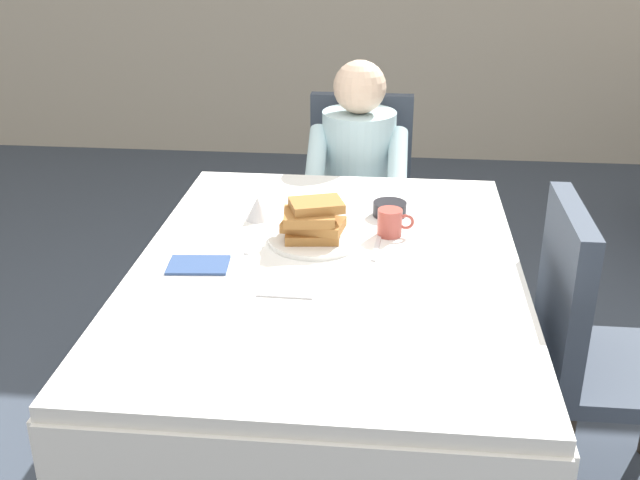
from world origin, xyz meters
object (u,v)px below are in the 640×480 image
(chair_diner, at_px, (359,191))
(spoon_near_edge, at_px, (285,296))
(cup_coffee, at_px, (391,222))
(knife_right_of_plate, at_px, (377,246))
(plate_breakfast, at_px, (314,240))
(syrup_pitcher, at_px, (258,209))
(diner_person, at_px, (358,172))
(dining_table_main, at_px, (328,290))
(bowl_butter, at_px, (390,209))
(breakfast_stack, at_px, (313,221))
(chair_right_side, at_px, (592,339))
(fork_left_of_plate, at_px, (252,241))

(chair_diner, distance_m, spoon_near_edge, 1.41)
(cup_coffee, height_order, knife_right_of_plate, cup_coffee)
(spoon_near_edge, bearing_deg, chair_diner, 85.79)
(plate_breakfast, xyz_separation_m, syrup_pitcher, (-0.20, 0.16, 0.03))
(diner_person, bearing_deg, knife_right_of_plate, 96.68)
(dining_table_main, height_order, cup_coffee, cup_coffee)
(bowl_butter, xyz_separation_m, knife_right_of_plate, (-0.03, -0.26, -0.02))
(breakfast_stack, xyz_separation_m, syrup_pitcher, (-0.20, 0.17, -0.03))
(diner_person, distance_m, bowl_butter, 0.66)
(breakfast_stack, distance_m, cup_coffee, 0.25)
(dining_table_main, relative_size, spoon_near_edge, 10.16)
(chair_diner, xyz_separation_m, chair_right_side, (0.74, -1.17, 0.00))
(chair_diner, distance_m, breakfast_stack, 1.08)
(diner_person, distance_m, fork_left_of_plate, 0.94)
(fork_left_of_plate, bearing_deg, plate_breakfast, -84.50)
(spoon_near_edge, bearing_deg, bowl_butter, 67.20)
(fork_left_of_plate, relative_size, knife_right_of_plate, 0.90)
(plate_breakfast, distance_m, breakfast_stack, 0.06)
(bowl_butter, bearing_deg, chair_diner, 99.88)
(bowl_butter, bearing_deg, breakfast_stack, -133.19)
(breakfast_stack, bearing_deg, bowl_butter, 46.81)
(breakfast_stack, distance_m, syrup_pitcher, 0.26)
(diner_person, height_order, cup_coffee, diner_person)
(chair_right_side, distance_m, knife_right_of_plate, 0.68)
(chair_diner, bearing_deg, syrup_pitcher, 71.76)
(chair_diner, relative_size, fork_left_of_plate, 5.17)
(chair_right_side, xyz_separation_m, breakfast_stack, (-0.83, 0.13, 0.28))
(diner_person, bearing_deg, bowl_butter, 102.23)
(breakfast_stack, bearing_deg, knife_right_of_plate, -4.82)
(bowl_butter, distance_m, syrup_pitcher, 0.43)
(fork_left_of_plate, bearing_deg, chair_diner, -15.15)
(chair_diner, bearing_deg, chair_right_side, 122.27)
(fork_left_of_plate, relative_size, spoon_near_edge, 1.20)
(chair_diner, bearing_deg, plate_breakfast, 85.29)
(chair_diner, bearing_deg, cup_coffee, 98.48)
(fork_left_of_plate, bearing_deg, spoon_near_edge, -156.73)
(dining_table_main, relative_size, chair_right_side, 1.64)
(cup_coffee, bearing_deg, plate_breakfast, -161.86)
(syrup_pitcher, height_order, fork_left_of_plate, syrup_pitcher)
(plate_breakfast, bearing_deg, fork_left_of_plate, -173.99)
(bowl_butter, bearing_deg, cup_coffee, -88.36)
(chair_right_side, distance_m, syrup_pitcher, 1.10)
(chair_right_side, relative_size, plate_breakfast, 3.32)
(cup_coffee, bearing_deg, chair_diner, 98.48)
(diner_person, relative_size, fork_left_of_plate, 6.22)
(diner_person, relative_size, plate_breakfast, 4.00)
(breakfast_stack, relative_size, knife_right_of_plate, 0.98)
(chair_right_side, relative_size, cup_coffee, 8.23)
(syrup_pitcher, height_order, knife_right_of_plate, syrup_pitcher)
(cup_coffee, bearing_deg, bowl_butter, 91.64)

